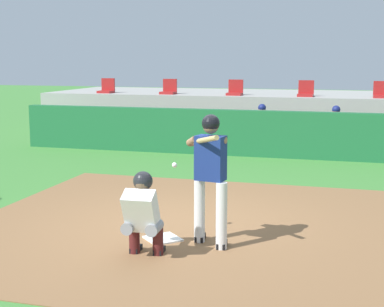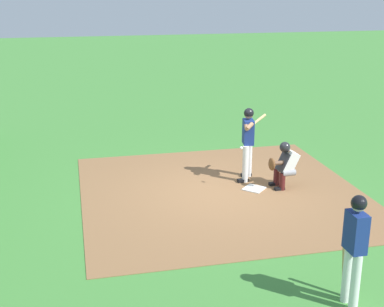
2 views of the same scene
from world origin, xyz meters
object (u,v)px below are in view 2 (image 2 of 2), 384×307
at_px(batter_at_plate, 248,139).
at_px(catcher_crouched, 284,163).
at_px(on_deck_batter, 354,244).
at_px(home_plate, 254,189).

relative_size(batter_at_plate, catcher_crouched, 1.29).
relative_size(catcher_crouched, on_deck_batter, 0.79).
bearing_deg(batter_at_plate, catcher_crouched, -137.08).
bearing_deg(catcher_crouched, on_deck_batter, 169.54).
height_order(home_plate, catcher_crouched, catcher_crouched).
bearing_deg(home_plate, on_deck_batter, 177.94).
bearing_deg(batter_at_plate, on_deck_batter, 177.69).
xyz_separation_m(catcher_crouched, on_deck_batter, (-4.78, 0.88, 0.41)).
bearing_deg(on_deck_batter, batter_at_plate, -2.31).
xyz_separation_m(home_plate, on_deck_batter, (-4.80, 0.17, 1.00)).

